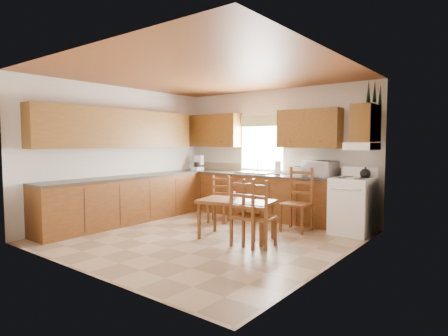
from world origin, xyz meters
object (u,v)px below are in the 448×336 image
Objects in this scene: chair_near_right at (260,213)px; chair_far_right at (296,200)px; stove at (353,206)px; chair_far_left at (218,199)px; dining_table at (236,219)px; chair_near_left at (248,212)px; microwave at (320,169)px.

chair_far_right is (-0.02, 1.25, 0.05)m from chair_near_right.
stove is 1.05× the size of chair_far_left.
chair_near_right reaches higher than dining_table.
chair_near_left reaches higher than chair_near_right.
microwave is 0.85m from chair_far_right.
microwave is 0.51× the size of chair_near_left.
chair_far_left is at bearing -38.28° from chair_near_right.
chair_near_left is (-1.01, -1.73, 0.04)m from stove.
microwave is (-0.72, 0.24, 0.60)m from stove.
microwave reaches higher than chair_far_right.
dining_table is at bearing -117.14° from chair_far_right.
chair_near_left reaches higher than chair_far_left.
chair_far_right is (0.54, 1.08, 0.24)m from dining_table.
chair_near_left is at bearing -42.56° from dining_table.
chair_near_left is at bearing -56.42° from chair_far_left.
stove is at bearing -4.31° from chair_far_left.
dining_table is at bearing -103.95° from microwave.
chair_near_right is (0.56, -0.16, 0.19)m from dining_table.
chair_far_left is at bearing -39.61° from chair_near_left.
microwave reaches higher than dining_table.
chair_far_left is (-1.59, 0.97, -0.06)m from chair_near_right.
chair_near_left is 1.76m from chair_far_left.
dining_table is 1.15× the size of chair_near_left.
chair_near_left is at bearing -90.93° from microwave.
stove is 0.97m from microwave.
dining_table is 1.07× the size of chair_far_right.
chair_far_left is at bearing -170.74° from chair_far_right.
microwave is 2.07m from chair_near_left.
dining_table is 1.31m from chair_far_left.
chair_near_right is at bearing -51.69° from chair_far_left.
chair_far_right is at bearing -10.15° from chair_far_left.
chair_near_left is 0.18m from chair_near_right.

